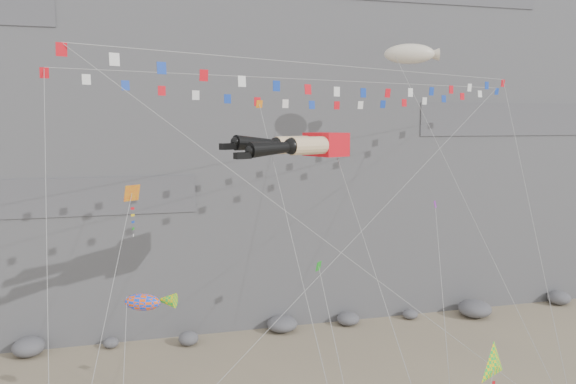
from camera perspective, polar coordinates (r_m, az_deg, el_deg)
The scene contains 12 objects.
cliff at distance 61.16m, azimuth -4.17°, elevation 13.92°, with size 80.00×28.00×50.00m, color slate.
talus_boulders at distance 49.21m, azimuth -0.60°, elevation -13.29°, with size 60.00×3.00×1.20m, color slate, non-canonical shape.
legs_kite at distance 33.80m, azimuth 1.04°, elevation 4.75°, with size 8.70×15.42×21.49m.
flag_banner_upper at distance 38.75m, azimuth 3.73°, elevation 11.24°, with size 33.82×19.22×29.75m.
flag_banner_lower at distance 33.74m, azimuth 6.42°, elevation 12.49°, with size 30.03×13.37×24.88m.
harlequin_kite at distance 31.92m, azimuth -15.59°, elevation -0.19°, with size 4.43×8.69×16.20m.
fish_windsock at distance 31.87m, azimuth -14.57°, elevation -10.82°, with size 3.43×7.31×10.25m.
delta_kite at distance 31.79m, azimuth 20.26°, elevation -16.21°, with size 5.62×4.88×7.99m.
blimp_windsock at distance 43.51m, azimuth 12.24°, elevation 13.50°, with size 7.08×14.42×26.56m.
small_kite_a at distance 34.81m, azimuth -2.72°, elevation 8.08°, with size 2.18×14.48×23.46m.
small_kite_b at distance 38.20m, azimuth 14.76°, elevation -1.70°, with size 5.32×12.01×17.42m.
small_kite_c at distance 30.51m, azimuth 3.19°, elevation -7.84°, with size 1.16×7.92×12.38m.
Camera 1 is at (-11.24, -27.69, 17.85)m, focal length 35.00 mm.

